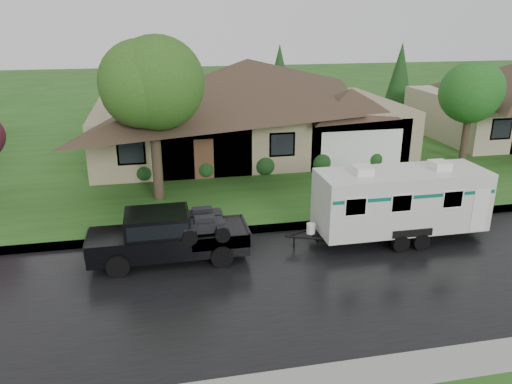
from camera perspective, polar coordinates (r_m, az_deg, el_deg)
ground at (r=18.08m, az=1.16°, el=-7.36°), size 140.00×140.00×0.00m
road at (r=16.38m, az=2.73°, el=-10.46°), size 140.00×8.00×0.01m
curb at (r=20.04m, az=-0.27°, el=-4.31°), size 140.00×0.50×0.15m
lawn at (r=31.97m, az=-4.82°, el=4.84°), size 140.00×26.00×0.15m
house_main at (r=30.48m, az=-0.37°, el=10.93°), size 19.44×10.80×6.90m
tree_left_green at (r=22.32m, az=-11.80°, el=11.24°), size 4.31×4.31×7.13m
tree_right_green at (r=30.73m, az=23.44°, el=10.51°), size 3.50×3.50×5.80m
shrub_row at (r=26.72m, az=0.94°, el=3.21°), size 13.60×1.00×1.00m
pickup_truck at (r=17.72m, az=-10.27°, el=-4.80°), size 5.46×2.08×1.82m
travel_trailer at (r=19.62m, az=16.19°, el=-0.85°), size 6.74×2.37×3.02m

